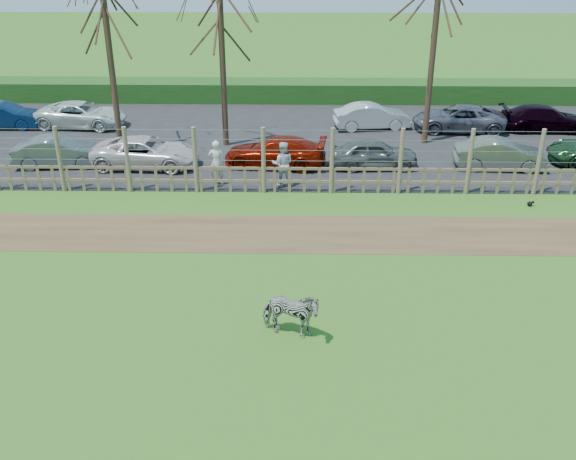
{
  "coord_description": "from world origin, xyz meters",
  "views": [
    {
      "loc": [
        1.31,
        -14.15,
        9.16
      ],
      "look_at": [
        1.0,
        2.5,
        1.1
      ],
      "focal_mm": 40.0,
      "sensor_mm": 36.0,
      "label": 1
    }
  ],
  "objects_px": {
    "car_8": "(81,115)",
    "tree_right": "(436,24)",
    "visitor_b": "(283,164)",
    "car_4": "(374,153)",
    "tree_left": "(106,19)",
    "car_5": "(500,154)",
    "car_3": "(275,152)",
    "car_2": "(145,152)",
    "car_12": "(459,118)",
    "car_7": "(4,116)",
    "zebra": "(290,314)",
    "car_11": "(372,116)",
    "visitor_a": "(217,162)",
    "tree_mid": "(221,34)",
    "crow": "(530,204)",
    "car_13": "(544,118)",
    "car_1": "(59,152)"
  },
  "relations": [
    {
      "from": "car_4",
      "to": "car_7",
      "type": "distance_m",
      "value": 18.15
    },
    {
      "from": "tree_left",
      "to": "car_5",
      "type": "bearing_deg",
      "value": -6.56
    },
    {
      "from": "car_3",
      "to": "car_5",
      "type": "height_order",
      "value": "same"
    },
    {
      "from": "car_3",
      "to": "car_2",
      "type": "bearing_deg",
      "value": -82.17
    },
    {
      "from": "car_8",
      "to": "tree_right",
      "type": "bearing_deg",
      "value": -92.41
    },
    {
      "from": "car_12",
      "to": "car_13",
      "type": "bearing_deg",
      "value": 95.89
    },
    {
      "from": "tree_mid",
      "to": "visitor_a",
      "type": "bearing_deg",
      "value": -87.88
    },
    {
      "from": "tree_right",
      "to": "car_13",
      "type": "height_order",
      "value": "tree_right"
    },
    {
      "from": "visitor_a",
      "to": "car_2",
      "type": "relative_size",
      "value": 0.4
    },
    {
      "from": "car_1",
      "to": "car_2",
      "type": "xyz_separation_m",
      "value": [
        3.53,
        0.01,
        0.0
      ]
    },
    {
      "from": "tree_left",
      "to": "car_3",
      "type": "bearing_deg",
      "value": -14.27
    },
    {
      "from": "zebra",
      "to": "car_13",
      "type": "bearing_deg",
      "value": -19.79
    },
    {
      "from": "car_1",
      "to": "car_8",
      "type": "xyz_separation_m",
      "value": [
        -0.83,
        5.56,
        0.0
      ]
    },
    {
      "from": "car_3",
      "to": "car_13",
      "type": "relative_size",
      "value": 1.0
    },
    {
      "from": "tree_mid",
      "to": "zebra",
      "type": "distance_m",
      "value": 15.59
    },
    {
      "from": "car_4",
      "to": "car_11",
      "type": "bearing_deg",
      "value": -7.53
    },
    {
      "from": "visitor_b",
      "to": "car_3",
      "type": "xyz_separation_m",
      "value": [
        -0.36,
        2.15,
        -0.26
      ]
    },
    {
      "from": "car_7",
      "to": "car_13",
      "type": "relative_size",
      "value": 0.88
    },
    {
      "from": "tree_mid",
      "to": "car_3",
      "type": "relative_size",
      "value": 1.65
    },
    {
      "from": "crow",
      "to": "tree_left",
      "type": "bearing_deg",
      "value": 160.71
    },
    {
      "from": "tree_left",
      "to": "tree_right",
      "type": "height_order",
      "value": "tree_left"
    },
    {
      "from": "tree_left",
      "to": "car_5",
      "type": "distance_m",
      "value": 16.8
    },
    {
      "from": "car_7",
      "to": "tree_mid",
      "type": "bearing_deg",
      "value": -103.2
    },
    {
      "from": "tree_left",
      "to": "car_11",
      "type": "xyz_separation_m",
      "value": [
        11.29,
        3.63,
        -4.98
      ]
    },
    {
      "from": "car_12",
      "to": "car_13",
      "type": "relative_size",
      "value": 1.04
    },
    {
      "from": "crow",
      "to": "car_7",
      "type": "bearing_deg",
      "value": 158.16
    },
    {
      "from": "visitor_b",
      "to": "car_8",
      "type": "height_order",
      "value": "visitor_b"
    },
    {
      "from": "visitor_a",
      "to": "car_2",
      "type": "height_order",
      "value": "visitor_a"
    },
    {
      "from": "crow",
      "to": "car_7",
      "type": "relative_size",
      "value": 0.07
    },
    {
      "from": "tree_mid",
      "to": "car_13",
      "type": "xyz_separation_m",
      "value": [
        15.01,
        2.45,
        -4.23
      ]
    },
    {
      "from": "car_8",
      "to": "car_12",
      "type": "relative_size",
      "value": 1.0
    },
    {
      "from": "visitor_a",
      "to": "car_8",
      "type": "distance_m",
      "value": 10.58
    },
    {
      "from": "car_2",
      "to": "car_11",
      "type": "xyz_separation_m",
      "value": [
        9.76,
        5.51,
        0.0
      ]
    },
    {
      "from": "car_2",
      "to": "car_7",
      "type": "bearing_deg",
      "value": 59.07
    },
    {
      "from": "zebra",
      "to": "car_11",
      "type": "distance_m",
      "value": 17.69
    },
    {
      "from": "tree_mid",
      "to": "visitor_b",
      "type": "distance_m",
      "value": 6.84
    },
    {
      "from": "visitor_b",
      "to": "car_12",
      "type": "relative_size",
      "value": 0.4
    },
    {
      "from": "car_5",
      "to": "car_7",
      "type": "distance_m",
      "value": 23.08
    },
    {
      "from": "car_8",
      "to": "car_1",
      "type": "bearing_deg",
      "value": -166.32
    },
    {
      "from": "crow",
      "to": "car_8",
      "type": "xyz_separation_m",
      "value": [
        -18.86,
        9.29,
        0.54
      ]
    },
    {
      "from": "tree_right",
      "to": "car_2",
      "type": "distance_m",
      "value": 13.26
    },
    {
      "from": "car_4",
      "to": "car_11",
      "type": "distance_m",
      "value": 5.49
    },
    {
      "from": "tree_right",
      "to": "car_13",
      "type": "distance_m",
      "value": 7.82
    },
    {
      "from": "tree_mid",
      "to": "car_12",
      "type": "bearing_deg",
      "value": 12.14
    },
    {
      "from": "zebra",
      "to": "car_2",
      "type": "relative_size",
      "value": 0.35
    },
    {
      "from": "tree_mid",
      "to": "zebra",
      "type": "relative_size",
      "value": 4.55
    },
    {
      "from": "car_5",
      "to": "tree_mid",
      "type": "bearing_deg",
      "value": 79.71
    },
    {
      "from": "tree_mid",
      "to": "car_2",
      "type": "distance_m",
      "value": 5.91
    },
    {
      "from": "crow",
      "to": "car_13",
      "type": "bearing_deg",
      "value": 68.94
    },
    {
      "from": "car_4",
      "to": "tree_left",
      "type": "bearing_deg",
      "value": 77.62
    }
  ]
}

